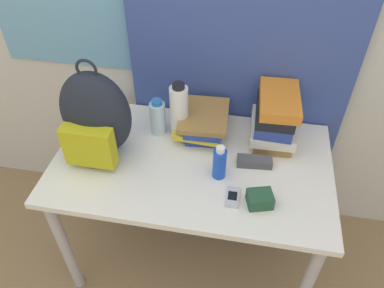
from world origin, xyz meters
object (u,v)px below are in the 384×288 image
at_px(camera_pouch, 260,199).
at_px(sunglasses_case, 255,162).
at_px(backpack, 95,117).
at_px(cell_phone, 232,197).
at_px(book_stack_left, 203,122).
at_px(sports_bottle, 179,112).
at_px(book_stack_center, 275,119).
at_px(sunscreen_bottle, 220,163).
at_px(water_bottle, 158,117).

bearing_deg(camera_pouch, sunglasses_case, 98.60).
bearing_deg(backpack, sunglasses_case, 2.78).
height_order(backpack, cell_phone, backpack).
xyz_separation_m(book_stack_left, sports_bottle, (-0.11, -0.03, 0.07)).
distance_m(book_stack_center, sports_bottle, 0.43).
bearing_deg(backpack, book_stack_left, 25.79).
bearing_deg(book_stack_left, book_stack_center, 0.83).
distance_m(cell_phone, camera_pouch, 0.11).
height_order(book_stack_left, book_stack_center, book_stack_center).
relative_size(book_stack_center, sunscreen_bottle, 1.77).
distance_m(book_stack_left, sports_bottle, 0.13).
distance_m(book_stack_left, sunglasses_case, 0.31).
distance_m(sports_bottle, cell_phone, 0.46).
distance_m(cell_phone, sunglasses_case, 0.22).
height_order(book_stack_left, sunscreen_bottle, sunscreen_bottle).
xyz_separation_m(book_stack_center, water_bottle, (-0.53, -0.04, -0.04)).
distance_m(backpack, sunscreen_bottle, 0.55).
distance_m(book_stack_center, sunscreen_bottle, 0.34).
xyz_separation_m(sports_bottle, cell_phone, (0.28, -0.34, -0.13)).
relative_size(book_stack_left, sunglasses_case, 1.81).
bearing_deg(sports_bottle, sunglasses_case, -21.22).
relative_size(book_stack_left, water_bottle, 1.52).
bearing_deg(water_bottle, backpack, -141.59).
bearing_deg(book_stack_center, camera_pouch, -95.10).
bearing_deg(sports_bottle, book_stack_center, 5.17).
relative_size(book_stack_center, water_bottle, 1.56).
bearing_deg(backpack, cell_phone, -15.81).
height_order(book_stack_center, water_bottle, book_stack_center).
xyz_separation_m(sports_bottle, sunscreen_bottle, (0.22, -0.23, -0.06)).
bearing_deg(cell_phone, sunglasses_case, 70.10).
distance_m(backpack, book_stack_center, 0.78).
distance_m(backpack, sunglasses_case, 0.70).
height_order(book_stack_center, sunscreen_bottle, book_stack_center).
height_order(sunscreen_bottle, camera_pouch, sunscreen_bottle).
distance_m(water_bottle, sunglasses_case, 0.49).
bearing_deg(sports_bottle, book_stack_left, 17.68).
bearing_deg(camera_pouch, water_bottle, 144.44).
xyz_separation_m(backpack, cell_phone, (0.60, -0.17, -0.18)).
xyz_separation_m(water_bottle, sunglasses_case, (0.46, -0.14, -0.07)).
height_order(book_stack_left, water_bottle, water_bottle).
relative_size(book_stack_center, sports_bottle, 1.01).
relative_size(water_bottle, sunscreen_bottle, 1.13).
bearing_deg(book_stack_center, backpack, -164.22).
bearing_deg(book_stack_center, sports_bottle, -174.83).
distance_m(sunscreen_bottle, sunglasses_case, 0.18).
bearing_deg(sports_bottle, water_bottle, 179.54).
distance_m(backpack, camera_pouch, 0.75).
xyz_separation_m(sports_bottle, sunglasses_case, (0.36, -0.14, -0.12)).
xyz_separation_m(book_stack_center, sunscreen_bottle, (-0.21, -0.27, -0.05)).
relative_size(backpack, water_bottle, 2.50).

